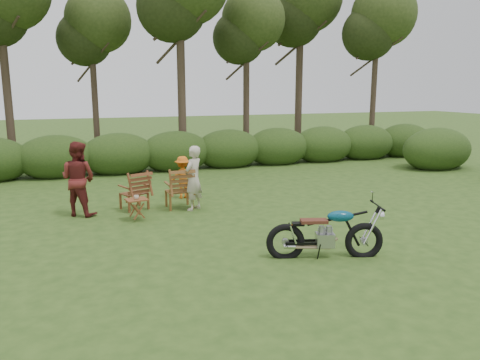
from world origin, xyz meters
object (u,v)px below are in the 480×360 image
object	(u,v)px
motorcycle	(324,257)
lawn_chair_left	(135,209)
lawn_chair_right	(179,208)
adult_a	(194,210)
cup	(136,197)
side_table	(137,210)
child	(183,198)
adult_b	(81,215)

from	to	relation	value
motorcycle	lawn_chair_left	xyz separation A→B (m)	(-2.68, 4.45, 0.00)
lawn_chair_right	adult_a	xyz separation A→B (m)	(0.29, -0.30, 0.00)
cup	side_table	bearing A→B (deg)	85.79
lawn_chair_left	adult_a	world-z (taller)	adult_a
lawn_chair_right	lawn_chair_left	distance (m)	1.08
lawn_chair_right	child	size ratio (longest dim) A/B	0.89
adult_a	side_table	bearing A→B (deg)	-23.70
cup	adult_a	size ratio (longest dim) A/B	0.07
side_table	cup	bearing A→B (deg)	-94.21
motorcycle	lawn_chair_right	size ratio (longest dim) A/B	1.93
cup	lawn_chair_right	bearing A→B (deg)	34.85
lawn_chair_right	child	bearing A→B (deg)	-109.63
cup	adult_a	bearing A→B (deg)	18.72
lawn_chair_right	side_table	size ratio (longest dim) A/B	2.04
lawn_chair_left	child	world-z (taller)	child
child	motorcycle	bearing A→B (deg)	101.95
lawn_chair_left	adult_b	size ratio (longest dim) A/B	0.55
adult_a	child	world-z (taller)	adult_a
motorcycle	side_table	xyz separation A→B (m)	(-2.75, 3.44, 0.24)
motorcycle	adult_a	distance (m)	4.13
cup	child	distance (m)	2.35
lawn_chair_left	adult_b	bearing A→B (deg)	-16.11
lawn_chair_left	child	bearing A→B (deg)	-172.70
motorcycle	lawn_chair_left	size ratio (longest dim) A/B	2.04
motorcycle	lawn_chair_left	world-z (taller)	motorcycle
cup	adult_a	xyz separation A→B (m)	(1.42, 0.48, -0.53)
cup	adult_b	distance (m)	1.58
adult_a	lawn_chair_right	bearing A→B (deg)	-87.93
lawn_chair_right	adult_a	bearing A→B (deg)	132.63
lawn_chair_left	motorcycle	bearing A→B (deg)	99.95
side_table	adult_a	size ratio (longest dim) A/B	0.31
motorcycle	child	size ratio (longest dim) A/B	1.71
side_table	child	xyz separation A→B (m)	(1.45, 1.75, -0.24)
motorcycle	side_table	bearing A→B (deg)	146.10
lawn_chair_left	cup	bearing A→B (deg)	64.65
motorcycle	cup	size ratio (longest dim) A/B	17.51
motorcycle	child	distance (m)	5.35
cup	adult_b	size ratio (longest dim) A/B	0.06
adult_b	lawn_chair_right	bearing A→B (deg)	-147.09
adult_a	adult_b	distance (m)	2.63
side_table	cup	world-z (taller)	cup
lawn_chair_right	cup	xyz separation A→B (m)	(-1.13, -0.79, 0.53)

